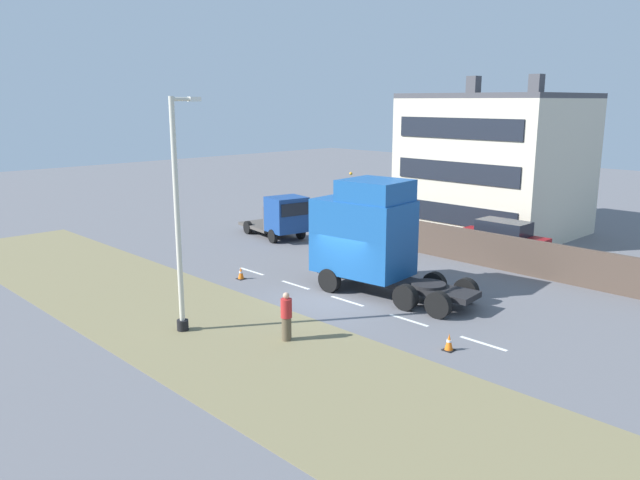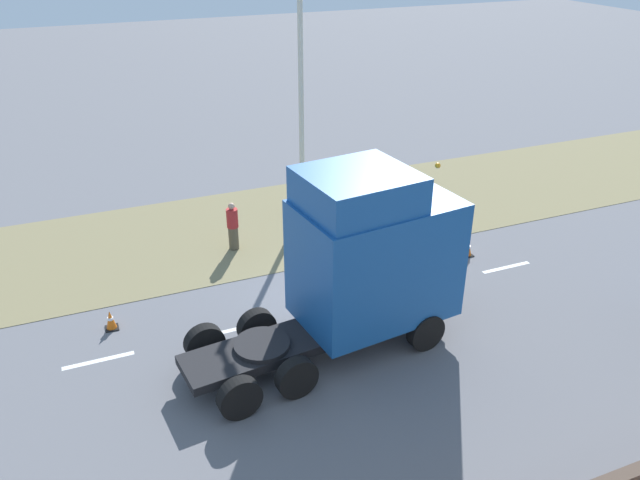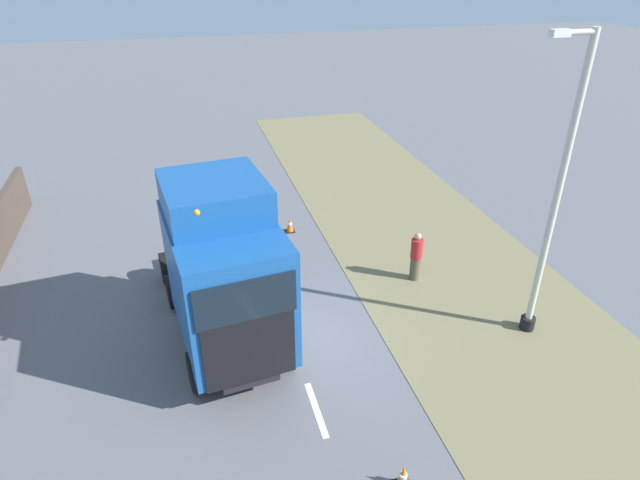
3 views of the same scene
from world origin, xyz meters
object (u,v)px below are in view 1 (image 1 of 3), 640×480
Objects in this scene: flatbed_truck at (283,217)px; lamp_post at (179,229)px; lorry_cab at (368,236)px; traffic_cone_trailing at (241,273)px; parked_car at (501,241)px; pedestrian at (286,317)px; traffic_cone_lead at (449,342)px.

flatbed_truck is 15.46m from lamp_post.
lorry_cab reaches higher than traffic_cone_trailing.
parked_car is 8.09× the size of traffic_cone_trailing.
lorry_cab is at bearing 16.75° from pedestrian.
traffic_cone_lead is (3.28, -4.41, -0.57)m from pedestrian.
traffic_cone_trailing is (0.17, 11.60, 0.00)m from traffic_cone_lead.
flatbed_truck reaches higher than traffic_cone_lead.
pedestrian reaches higher than traffic_cone_trailing.
lamp_post reaches higher than traffic_cone_trailing.
parked_car is 17.79m from lamp_post.
parked_car is 13.58m from traffic_cone_trailing.
flatbed_truck reaches higher than pedestrian.
lorry_cab is 4.33× the size of pedestrian.
traffic_cone_trailing is (-6.93, -5.05, -1.09)m from flatbed_truck.
pedestrian is at bearing -177.22° from parked_car.
parked_car is at bearing -14.22° from lorry_cab.
traffic_cone_trailing is at bearing 64.32° from pedestrian.
pedestrian is (-6.32, -1.90, -1.60)m from lorry_cab.
lamp_post reaches higher than pedestrian.
parked_car is at bearing -8.50° from lamp_post.
parked_car is at bearing 122.96° from flatbed_truck.
traffic_cone_lead is (5.30, -7.73, -3.46)m from lamp_post.
traffic_cone_trailing is at bearing 35.27° from lamp_post.
lamp_post reaches higher than parked_car.
lorry_cab is 12.90× the size of traffic_cone_lead.
parked_car is at bearing 23.00° from traffic_cone_lead.
traffic_cone_lead is (-12.08, -5.13, -0.72)m from parked_car.
traffic_cone_lead is at bearing -53.33° from pedestrian.
lorry_cab is 1.38× the size of flatbed_truck.
flatbed_truck is 9.33× the size of traffic_cone_trailing.
lamp_post is (-12.40, -8.92, 2.37)m from flatbed_truck.
lorry_cab is at bearing -9.63° from lamp_post.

